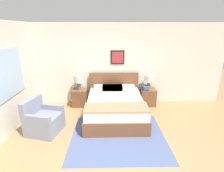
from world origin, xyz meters
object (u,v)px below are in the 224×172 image
object	(u,v)px
bed	(115,106)
nightstand_near_window	(80,97)
armchair	(43,121)
table_lamp_by_door	(149,80)
table_lamp_near_window	(79,80)
nightstand_by_door	(148,97)

from	to	relation	value
bed	nightstand_near_window	world-z (taller)	bed
nightstand_near_window	armchair	bearing A→B (deg)	-113.12
bed	table_lamp_by_door	world-z (taller)	bed
bed	table_lamp_near_window	xyz separation A→B (m)	(-1.12, 0.77, 0.56)
table_lamp_by_door	table_lamp_near_window	bearing A→B (deg)	180.00
bed	nightstand_by_door	bearing A→B (deg)	34.81
nightstand_near_window	nightstand_by_door	bearing A→B (deg)	0.00
nightstand_by_door	table_lamp_near_window	world-z (taller)	table_lamp_near_window
armchair	nightstand_by_door	distance (m)	3.26
bed	armchair	xyz separation A→B (m)	(-1.77, -0.76, -0.01)
bed	table_lamp_near_window	size ratio (longest dim) A/B	4.49
armchair	nightstand_by_door	world-z (taller)	armchair
bed	table_lamp_by_door	distance (m)	1.46
nightstand_near_window	table_lamp_near_window	xyz separation A→B (m)	(-0.01, -0.00, 0.60)
armchair	table_lamp_by_door	xyz separation A→B (m)	(2.88, 1.53, 0.57)
nightstand_by_door	table_lamp_by_door	xyz separation A→B (m)	(-0.00, -0.00, 0.60)
armchair	table_lamp_near_window	distance (m)	1.76
nightstand_near_window	table_lamp_by_door	bearing A→B (deg)	-0.09
nightstand_near_window	nightstand_by_door	size ratio (longest dim) A/B	1.00
bed	nightstand_by_door	world-z (taller)	bed
nightstand_by_door	table_lamp_by_door	bearing A→B (deg)	-121.78
nightstand_near_window	nightstand_by_door	xyz separation A→B (m)	(2.22, 0.00, 0.00)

